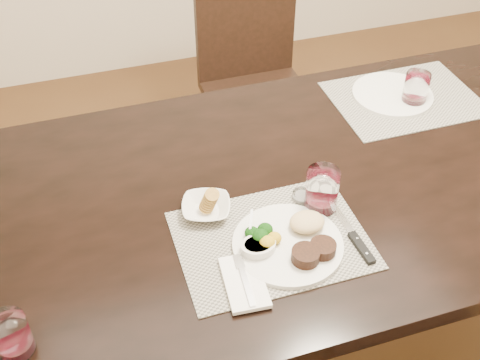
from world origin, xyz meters
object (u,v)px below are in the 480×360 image
object	(u,v)px
cracker_bowl	(206,207)
wine_glass_near	(322,192)
far_plate	(392,94)
chair_far	(253,75)
dinner_plate	(293,241)
steak_knife	(356,240)

from	to	relation	value
cracker_bowl	wine_glass_near	distance (m)	0.30
cracker_bowl	far_plate	bearing A→B (deg)	24.92
chair_far	dinner_plate	bearing A→B (deg)	-104.25
far_plate	wine_glass_near	bearing A→B (deg)	-136.84
chair_far	far_plate	world-z (taller)	chair_far
far_plate	dinner_plate	bearing A→B (deg)	-137.07
steak_knife	wine_glass_near	size ratio (longest dim) A/B	2.09
wine_glass_near	far_plate	bearing A→B (deg)	43.16
wine_glass_near	dinner_plate	bearing A→B (deg)	-137.92
steak_knife	cracker_bowl	bearing A→B (deg)	144.01
dinner_plate	wine_glass_near	xyz separation A→B (m)	(0.12, 0.11, 0.04)
dinner_plate	far_plate	distance (m)	0.74
wine_glass_near	far_plate	xyz separation A→B (m)	(0.43, 0.40, -0.05)
chair_far	steak_knife	bearing A→B (deg)	-96.75
wine_glass_near	steak_knife	bearing A→B (deg)	-76.00
steak_knife	wine_glass_near	distance (m)	0.15
dinner_plate	steak_knife	bearing A→B (deg)	4.11
far_plate	cracker_bowl	bearing A→B (deg)	-155.08
dinner_plate	steak_knife	distance (m)	0.16
cracker_bowl	wine_glass_near	world-z (taller)	wine_glass_near
chair_far	steak_knife	size ratio (longest dim) A/B	3.71
cracker_bowl	wine_glass_near	size ratio (longest dim) A/B	1.32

